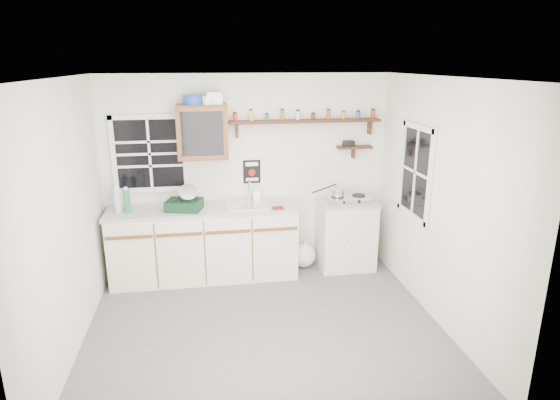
{
  "coord_description": "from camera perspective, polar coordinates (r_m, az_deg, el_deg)",
  "views": [
    {
      "loc": [
        -0.53,
        -4.23,
        2.64
      ],
      "look_at": [
        0.25,
        0.55,
        1.2
      ],
      "focal_mm": 30.0,
      "sensor_mm": 36.0,
      "label": 1
    }
  ],
  "objects": [
    {
      "name": "room",
      "position": [
        4.48,
        -1.98,
        -1.48
      ],
      "size": [
        3.64,
        3.24,
        2.54
      ],
      "color": "#545356",
      "rests_on": "ground"
    },
    {
      "name": "main_cabinet",
      "position": [
        5.94,
        -9.15,
        -5.14
      ],
      "size": [
        2.31,
        0.63,
        0.92
      ],
      "color": "beige",
      "rests_on": "floor"
    },
    {
      "name": "right_cabinet",
      "position": [
        6.23,
        8.01,
        -4.1
      ],
      "size": [
        0.73,
        0.57,
        0.91
      ],
      "color": "silver",
      "rests_on": "floor"
    },
    {
      "name": "sink",
      "position": [
        5.81,
        -4.07,
        -0.55
      ],
      "size": [
        0.52,
        0.44,
        0.29
      ],
      "color": "silver",
      "rests_on": "main_cabinet"
    },
    {
      "name": "upper_cabinet",
      "position": [
        5.73,
        -9.44,
        8.2
      ],
      "size": [
        0.6,
        0.32,
        0.65
      ],
      "color": "brown",
      "rests_on": "wall_back"
    },
    {
      "name": "upper_cabinet_clutter",
      "position": [
        5.69,
        -9.49,
        12.04
      ],
      "size": [
        0.46,
        0.24,
        0.14
      ],
      "color": "#1A3BAA",
      "rests_on": "upper_cabinet"
    },
    {
      "name": "spice_shelf",
      "position": [
        5.92,
        3.13,
        9.65
      ],
      "size": [
        1.91,
        0.18,
        0.35
      ],
      "color": "black",
      "rests_on": "wall_back"
    },
    {
      "name": "secondary_shelf",
      "position": [
        6.15,
        8.84,
        6.44
      ],
      "size": [
        0.45,
        0.16,
        0.24
      ],
      "color": "black",
      "rests_on": "wall_back"
    },
    {
      "name": "warning_sign",
      "position": [
        6.0,
        -3.45,
        3.47
      ],
      "size": [
        0.22,
        0.02,
        0.3
      ],
      "color": "black",
      "rests_on": "wall_back"
    },
    {
      "name": "window_back",
      "position": [
        5.95,
        -15.61,
        5.43
      ],
      "size": [
        0.93,
        0.03,
        0.98
      ],
      "color": "black",
      "rests_on": "wall_back"
    },
    {
      "name": "window_right",
      "position": [
        5.44,
        16.23,
        3.3
      ],
      "size": [
        0.03,
        0.78,
        1.08
      ],
      "color": "black",
      "rests_on": "wall_back"
    },
    {
      "name": "water_bottles",
      "position": [
        5.81,
        -18.72,
        -0.01
      ],
      "size": [
        0.19,
        0.1,
        0.32
      ],
      "color": "#B0C6CE",
      "rests_on": "main_cabinet"
    },
    {
      "name": "dish_rack",
      "position": [
        5.71,
        -11.45,
        -0.23
      ],
      "size": [
        0.47,
        0.4,
        0.31
      ],
      "rotation": [
        0.0,
        0.0,
        -0.26
      ],
      "color": "black",
      "rests_on": "main_cabinet"
    },
    {
      "name": "soap_bottle",
      "position": [
        6.0,
        -2.86,
        0.89
      ],
      "size": [
        0.09,
        0.09,
        0.2
      ],
      "primitive_type": "imported",
      "rotation": [
        0.0,
        0.0,
        -0.04
      ],
      "color": "silver",
      "rests_on": "main_cabinet"
    },
    {
      "name": "rag",
      "position": [
        5.66,
        -0.22,
        -0.99
      ],
      "size": [
        0.14,
        0.13,
        0.02
      ],
      "primitive_type": "cube",
      "rotation": [
        0.0,
        0.0,
        0.14
      ],
      "color": "maroon",
      "rests_on": "main_cabinet"
    },
    {
      "name": "hotplate",
      "position": [
        6.06,
        8.31,
        0.19
      ],
      "size": [
        0.57,
        0.32,
        0.08
      ],
      "rotation": [
        0.0,
        0.0,
        0.04
      ],
      "color": "silver",
      "rests_on": "right_cabinet"
    },
    {
      "name": "saucepan",
      "position": [
        5.99,
        6.99,
        0.91
      ],
      "size": [
        0.38,
        0.25,
        0.17
      ],
      "rotation": [
        0.0,
        0.0,
        -0.55
      ],
      "color": "silver",
      "rests_on": "hotplate"
    },
    {
      "name": "trash_bag",
      "position": [
        6.23,
        2.93,
        -6.73
      ],
      "size": [
        0.36,
        0.33,
        0.41
      ],
      "color": "white",
      "rests_on": "floor"
    }
  ]
}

